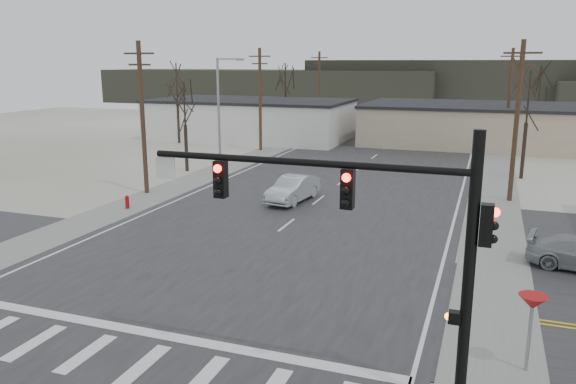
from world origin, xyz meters
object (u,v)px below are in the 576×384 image
Objects in this scene: car_far_a at (390,133)px; car_far_b at (367,129)px; fire_hydrant at (127,202)px; traffic_signal_mast at (390,229)px; sedan_crossing at (293,189)px.

car_far_a is 5.48m from car_far_b.
car_far_a is (9.66, 35.62, 0.43)m from fire_hydrant.
car_far_a reaches higher than car_far_b.
sedan_crossing is at bearing 115.74° from traffic_signal_mast.
sedan_crossing is 0.84× the size of car_far_a.
sedan_crossing is at bearing -63.42° from car_far_b.
traffic_signal_mast is 23.39m from fire_hydrant.
traffic_signal_mast reaches higher than fire_hydrant.
fire_hydrant is 0.15× the size of car_far_a.
traffic_signal_mast reaches higher than sedan_crossing.
car_far_a is (0.91, 30.46, 0.04)m from sedan_crossing.
traffic_signal_mast is 55.44m from car_far_b.
car_far_a is at bearing 95.94° from sedan_crossing.
fire_hydrant is at bearing 141.87° from traffic_signal_mast.
sedan_crossing reaches higher than fire_hydrant.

